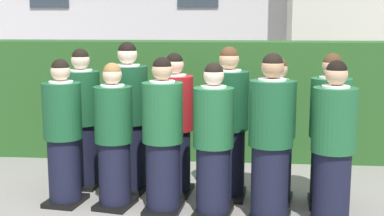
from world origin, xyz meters
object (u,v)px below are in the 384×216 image
object	(u,v)px
student_in_red_blazer	(175,128)
student_rear_row_4	(276,134)
student_front_row_4	(271,143)
student_rear_row_3	(228,127)
student_front_row_0	(63,136)
student_front_row_2	(163,139)
student_rear_row_0	(83,122)
student_front_row_3	(213,144)
student_front_row_5	(333,149)
student_rear_row_1	(129,121)
student_rear_row_5	(329,134)
student_front_row_1	(114,140)

from	to	relation	value
student_in_red_blazer	student_rear_row_4	xyz separation A→B (m)	(1.12, -0.18, -0.01)
student_front_row_4	student_rear_row_3	distance (m)	0.80
student_front_row_0	student_front_row_2	distance (m)	1.10
student_front_row_0	student_rear_row_0	world-z (taller)	student_rear_row_0
student_front_row_4	student_rear_row_0	world-z (taller)	student_front_row_4
student_in_red_blazer	student_front_row_4	bearing A→B (deg)	-36.27
student_front_row_3	student_rear_row_0	size ratio (longest dim) A/B	0.95
student_front_row_5	student_rear_row_1	xyz separation A→B (m)	(-2.15, 0.90, 0.06)
student_front_row_5	student_rear_row_5	xyz separation A→B (m)	(0.06, 0.58, 0.01)
student_front_row_1	student_rear_row_1	xyz separation A→B (m)	(0.04, 0.57, 0.09)
student_front_row_3	student_rear_row_0	world-z (taller)	student_rear_row_0
student_front_row_3	student_rear_row_0	bearing A→B (deg)	152.42
student_front_row_0	student_front_row_3	size ratio (longest dim) A/B	1.01
student_front_row_1	student_front_row_4	bearing A→B (deg)	-9.02
student_rear_row_0	student_rear_row_4	size ratio (longest dim) A/B	1.04
student_front_row_2	student_rear_row_4	xyz separation A→B (m)	(1.17, 0.41, -0.01)
student_rear_row_0	student_rear_row_3	xyz separation A→B (m)	(1.72, -0.25, 0.02)
student_in_red_blazer	student_rear_row_4	distance (m)	1.14
student_rear_row_0	student_rear_row_4	distance (m)	2.26
student_front_row_0	student_rear_row_3	xyz separation A→B (m)	(1.75, 0.37, 0.06)
student_front_row_5	student_front_row_4	bearing A→B (deg)	172.20
student_front_row_0	student_front_row_2	size ratio (longest dim) A/B	0.98
student_rear_row_1	student_rear_row_5	xyz separation A→B (m)	(2.21, -0.32, -0.05)
student_in_red_blazer	student_rear_row_4	world-z (taller)	student_in_red_blazer
student_rear_row_0	student_rear_row_3	size ratio (longest dim) A/B	0.97
student_front_row_5	student_rear_row_4	size ratio (longest dim) A/B	1.02
student_front_row_5	student_rear_row_1	bearing A→B (deg)	157.24
student_rear_row_5	student_front_row_0	bearing A→B (deg)	-176.04
student_front_row_1	student_front_row_2	distance (m)	0.54
student_front_row_5	student_rear_row_5	bearing A→B (deg)	84.12
student_rear_row_0	student_front_row_3	bearing A→B (deg)	-27.58
student_front_row_5	student_front_row_1	bearing A→B (deg)	171.30
student_front_row_2	student_front_row_4	xyz separation A→B (m)	(1.08, -0.17, 0.03)
student_rear_row_3	student_rear_row_4	xyz separation A→B (m)	(0.52, -0.10, -0.05)
student_front_row_1	student_rear_row_4	bearing A→B (deg)	10.72
student_front_row_1	student_rear_row_3	bearing A→B (deg)	19.46
student_front_row_1	student_rear_row_5	distance (m)	2.26
student_in_red_blazer	student_front_row_3	bearing A→B (deg)	-54.60
student_rear_row_3	student_rear_row_0	bearing A→B (deg)	171.75
student_in_red_blazer	student_rear_row_3	bearing A→B (deg)	-7.64
student_front_row_4	student_front_row_3	bearing A→B (deg)	170.18
student_front_row_3	student_rear_row_3	xyz separation A→B (m)	(0.14, 0.58, 0.06)
student_front_row_2	student_in_red_blazer	size ratio (longest dim) A/B	1.00
student_rear_row_1	student_rear_row_5	world-z (taller)	student_rear_row_1
student_front_row_4	student_in_red_blazer	xyz separation A→B (m)	(-1.03, 0.76, -0.03)
student_front_row_4	student_rear_row_5	world-z (taller)	student_front_row_4
student_rear_row_0	student_in_red_blazer	size ratio (longest dim) A/B	1.02
student_front_row_0	student_front_row_3	bearing A→B (deg)	-7.33
student_in_red_blazer	student_front_row_5	bearing A→B (deg)	-27.40
student_front_row_1	student_front_row_5	bearing A→B (deg)	-8.70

